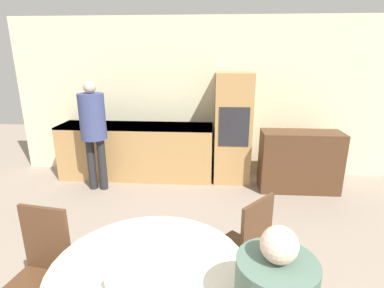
{
  "coord_description": "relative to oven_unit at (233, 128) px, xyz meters",
  "views": [
    {
      "loc": [
        0.14,
        -0.33,
        2.01
      ],
      "look_at": [
        -0.07,
        2.63,
        1.12
      ],
      "focal_mm": 28.0,
      "sensor_mm": 36.0,
      "label": 1
    }
  ],
  "objects": [
    {
      "name": "wall_back",
      "position": [
        -0.47,
        0.34,
        0.43
      ],
      "size": [
        6.45,
        0.05,
        2.6
      ],
      "color": "beige",
      "rests_on": "ground_plane"
    },
    {
      "name": "kitchen_counter",
      "position": [
        -1.58,
        -0.01,
        -0.41
      ],
      "size": [
        2.51,
        0.6,
        0.9
      ],
      "color": "tan",
      "rests_on": "ground_plane"
    },
    {
      "name": "oven_unit",
      "position": [
        0.0,
        0.0,
        0.0
      ],
      "size": [
        0.57,
        0.59,
        1.75
      ],
      "color": "tan",
      "rests_on": "ground_plane"
    },
    {
      "name": "sideboard",
      "position": [
        1.0,
        -0.35,
        -0.42
      ],
      "size": [
        1.17,
        0.45,
        0.92
      ],
      "color": "#51331E",
      "rests_on": "ground_plane"
    },
    {
      "name": "chair_far_left",
      "position": [
        -1.54,
        -2.98,
        -0.33
      ],
      "size": [
        0.46,
        0.46,
        0.98
      ],
      "rotation": [
        0.0,
        0.0,
        6.13
      ],
      "color": "#51331E",
      "rests_on": "ground_plane"
    },
    {
      "name": "chair_far_right",
      "position": [
        -0.04,
        -2.62,
        -0.33
      ],
      "size": [
        0.56,
        0.56,
        0.98
      ],
      "rotation": [
        0.0,
        0.0,
        3.98
      ],
      "color": "#51331E",
      "rests_on": "ground_plane"
    },
    {
      "name": "person_standing",
      "position": [
        -2.07,
        -0.53,
        0.15
      ],
      "size": [
        0.37,
        0.37,
        1.65
      ],
      "color": "#262628",
      "rests_on": "ground_plane"
    },
    {
      "name": "cup",
      "position": [
        -0.86,
        -3.4,
        -0.06
      ],
      "size": [
        0.07,
        0.07,
        0.09
      ],
      "color": "white",
      "rests_on": "dining_table"
    }
  ]
}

